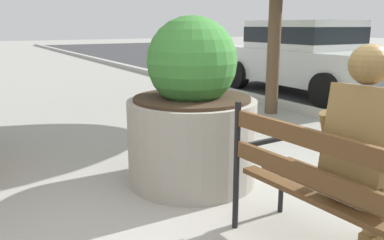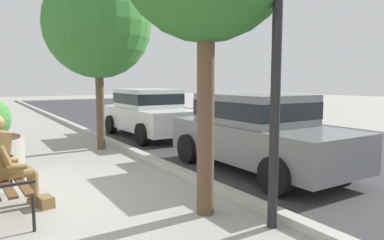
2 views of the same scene
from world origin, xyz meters
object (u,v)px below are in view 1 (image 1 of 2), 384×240
at_px(park_bench, 360,196).
at_px(bronze_statue_seated, 375,164).
at_px(concrete_planter, 192,116).
at_px(parked_car_white, 305,55).

relative_size(park_bench, bronze_statue_seated, 1.33).
bearing_deg(concrete_planter, parked_car_white, 124.21).
xyz_separation_m(bronze_statue_seated, concrete_planter, (-1.75, -0.23, -0.02)).
xyz_separation_m(park_bench, bronze_statue_seated, (-0.08, 0.21, 0.12)).
distance_m(park_bench, concrete_planter, 1.83).
height_order(bronze_statue_seated, parked_car_white, parked_car_white).
distance_m(bronze_statue_seated, concrete_planter, 1.77).
height_order(park_bench, concrete_planter, concrete_planter).
height_order(park_bench, bronze_statue_seated, bronze_statue_seated).
relative_size(park_bench, concrete_planter, 1.17).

